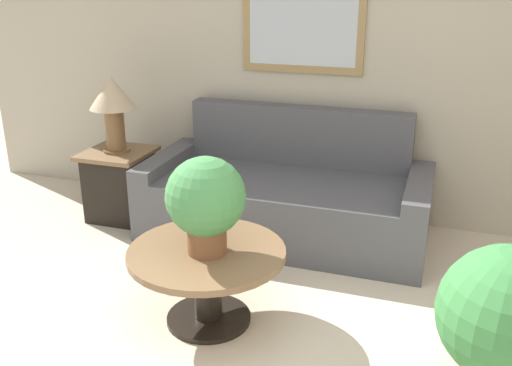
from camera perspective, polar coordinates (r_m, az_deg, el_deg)
wall_back at (r=4.64m, az=11.89°, el=11.65°), size 7.44×0.09×2.60m
couch_main at (r=4.50m, az=3.01°, el=-1.47°), size 2.19×0.98×0.96m
coffee_table at (r=3.37m, az=-4.90°, el=-8.62°), size 0.92×0.92×0.47m
side_table at (r=4.93m, az=-13.46°, el=-0.08°), size 0.53×0.53×0.59m
table_lamp at (r=4.73m, az=-14.16°, el=7.98°), size 0.37×0.37×0.62m
potted_plant_on_table at (r=3.15m, az=-5.05°, el=-1.73°), size 0.45×0.45×0.57m
potted_plant_floor at (r=3.00m, az=23.87°, el=-12.32°), size 0.67×0.67×0.80m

